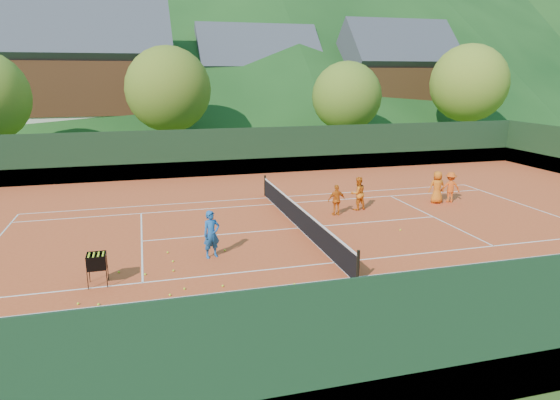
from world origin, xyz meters
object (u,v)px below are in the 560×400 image
object	(u,v)px
ball_hopper	(97,262)
chalet_left	(94,82)
student_a	(358,193)
tennis_net	(299,217)
coach	(211,234)
student_c	(437,187)
chalet_right	(394,84)
chalet_mid	(257,87)
student_d	(450,187)
student_b	(337,200)

from	to	relation	value
ball_hopper	chalet_left	world-z (taller)	chalet_left
chalet_left	student_a	bearing A→B (deg)	-64.08
tennis_net	chalet_left	distance (m)	32.04
coach	student_c	xyz separation A→B (m)	(11.91, 4.63, -0.04)
chalet_right	chalet_mid	bearing A→B (deg)	164.05
coach	student_a	distance (m)	8.82
chalet_left	chalet_mid	xyz separation A→B (m)	(16.00, 4.00, -0.66)
student_d	tennis_net	distance (m)	8.93
chalet_mid	coach	bearing A→B (deg)	-105.34
student_a	student_b	xyz separation A→B (m)	(-1.32, -0.61, -0.08)
student_c	tennis_net	size ratio (longest dim) A/B	0.13
chalet_mid	chalet_right	xyz separation A→B (m)	(14.00, -4.00, 0.27)
tennis_net	ball_hopper	distance (m)	8.64
coach	student_c	distance (m)	12.78
student_a	ball_hopper	size ratio (longest dim) A/B	1.59
student_b	tennis_net	world-z (taller)	student_b
coach	student_b	distance (m)	7.38
tennis_net	student_a	bearing A→B (deg)	29.95
student_a	chalet_mid	distance (m)	32.30
ball_hopper	chalet_right	bearing A→B (deg)	50.75
student_b	student_d	size ratio (longest dim) A/B	0.92
coach	student_c	size ratio (longest dim) A/B	1.04
tennis_net	ball_hopper	bearing A→B (deg)	-153.09
student_a	chalet_mid	bearing A→B (deg)	-104.00
student_a	tennis_net	size ratio (longest dim) A/B	0.13
tennis_net	chalet_left	xyz separation A→B (m)	(-10.00, 30.00, 5.13)
chalet_mid	student_d	bearing A→B (deg)	-85.22
student_b	student_c	bearing A→B (deg)	-173.61
chalet_left	tennis_net	bearing A→B (deg)	-71.57
ball_hopper	chalet_right	xyz separation A→B (m)	(27.70, 33.91, 4.49)
student_a	chalet_mid	xyz separation A→B (m)	(2.42, 31.94, 4.17)
ball_hopper	coach	bearing A→B (deg)	21.45
chalet_right	chalet_left	bearing A→B (deg)	-180.00
student_c	chalet_left	world-z (taller)	chalet_left
student_a	chalet_right	bearing A→B (deg)	-130.11
student_c	ball_hopper	xyz separation A→B (m)	(-15.61, -6.08, -0.07)
coach	chalet_right	size ratio (longest dim) A/B	0.14
chalet_mid	student_c	bearing A→B (deg)	-86.56
student_c	student_d	xyz separation A→B (m)	(0.75, -0.01, -0.04)
tennis_net	student_c	bearing A→B (deg)	15.38
student_c	chalet_mid	bearing A→B (deg)	-77.30
student_d	chalet_mid	xyz separation A→B (m)	(-2.66, 31.83, 4.20)
student_d	chalet_right	world-z (taller)	chalet_right
student_a	tennis_net	xyz separation A→B (m)	(-3.58, -2.06, -0.30)
ball_hopper	chalet_right	world-z (taller)	chalet_right
chalet_right	ball_hopper	bearing A→B (deg)	-129.25
student_a	student_b	world-z (taller)	student_a
coach	student_d	world-z (taller)	coach
coach	ball_hopper	world-z (taller)	coach
coach	student_c	bearing A→B (deg)	3.73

